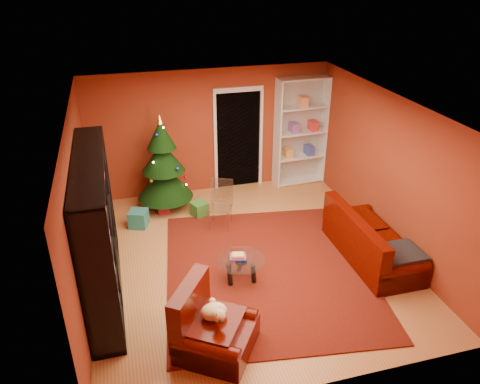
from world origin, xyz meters
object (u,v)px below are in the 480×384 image
object	(u,v)px
armchair	(216,327)
gift_box_red	(164,207)
dog	(214,312)
coffee_table	(241,269)
white_bookshelf	(301,132)
gift_box_green	(199,209)
rug	(267,270)
christmas_tree	(163,164)
media_unit	(98,230)
sofa	(373,236)
acrylic_chair	(220,208)
gift_box_teal	(139,218)

from	to	relation	value
armchair	gift_box_red	bearing A→B (deg)	36.69
dog	coffee_table	bearing A→B (deg)	4.26
coffee_table	armchair	bearing A→B (deg)	-117.53
white_bookshelf	gift_box_green	bearing A→B (deg)	-161.64
armchair	rug	bearing A→B (deg)	-5.33
christmas_tree	coffee_table	size ratio (longest dim) A/B	2.54
white_bookshelf	armchair	world-z (taller)	white_bookshelf
media_unit	sofa	bearing A→B (deg)	-3.94
christmas_tree	armchair	distance (m)	4.07
armchair	sofa	bearing A→B (deg)	-32.13
sofa	rug	bearing A→B (deg)	86.88
gift_box_green	acrylic_chair	world-z (taller)	acrylic_chair
acrylic_chair	gift_box_teal	bearing A→B (deg)	-172.10
armchair	media_unit	bearing A→B (deg)	73.49
gift_box_green	gift_box_red	size ratio (longest dim) A/B	1.23
gift_box_red	rug	bearing A→B (deg)	-60.16
gift_box_red	dog	xyz separation A→B (m)	(0.19, -3.75, 0.46)
rug	gift_box_red	distance (m)	2.75
gift_box_green	gift_box_red	world-z (taller)	gift_box_green
gift_box_red	coffee_table	world-z (taller)	coffee_table
gift_box_teal	gift_box_green	world-z (taller)	gift_box_teal
rug	white_bookshelf	size ratio (longest dim) A/B	1.55
rug	acrylic_chair	xyz separation A→B (m)	(-0.42, 1.54, 0.40)
gift_box_green	dog	world-z (taller)	dog
gift_box_teal	armchair	distance (m)	3.50
gift_box_red	christmas_tree	bearing A→B (deg)	72.79
dog	acrylic_chair	world-z (taller)	acrylic_chair
media_unit	gift_box_red	xyz separation A→B (m)	(1.14, 2.21, -0.96)
media_unit	gift_box_red	world-z (taller)	media_unit
rug	sofa	bearing A→B (deg)	-3.35
gift_box_teal	armchair	xyz separation A→B (m)	(0.73, -3.41, 0.22)
christmas_tree	gift_box_green	size ratio (longest dim) A/B	7.02
dog	sofa	xyz separation A→B (m)	(2.96, 1.26, -0.15)
media_unit	gift_box_red	distance (m)	2.66
gift_box_red	dog	size ratio (longest dim) A/B	0.57
rug	christmas_tree	bearing A→B (deg)	116.67
christmas_tree	sofa	distance (m)	4.14
dog	acrylic_chair	xyz separation A→B (m)	(0.75, 2.91, -0.16)
gift_box_red	coffee_table	xyz separation A→B (m)	(0.89, -2.50, 0.09)
armchair	white_bookshelf	bearing A→B (deg)	0.66
white_bookshelf	coffee_table	xyz separation A→B (m)	(-2.19, -3.13, -0.97)
gift_box_teal	dog	xyz separation A→B (m)	(0.72, -3.34, 0.41)
gift_box_red	white_bookshelf	bearing A→B (deg)	11.53
media_unit	white_bookshelf	size ratio (longest dim) A/B	1.16
media_unit	armchair	distance (m)	2.21
white_bookshelf	rug	bearing A→B (deg)	-122.43
gift_box_teal	media_unit	bearing A→B (deg)	-108.79
gift_box_teal	coffee_table	world-z (taller)	coffee_table
gift_box_teal	sofa	world-z (taller)	sofa
white_bookshelf	coffee_table	size ratio (longest dim) A/B	3.13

